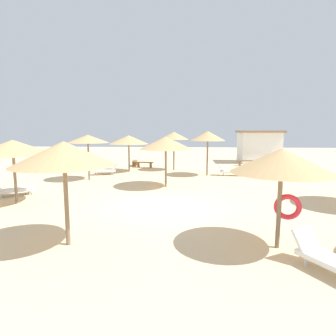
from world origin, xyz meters
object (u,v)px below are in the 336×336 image
at_px(parasol_6, 88,139).
at_px(bench_2, 144,164).
at_px(parasol_2, 208,136).
at_px(lounger_2, 231,171).
at_px(parasol_3, 282,162).
at_px(lounger_3, 331,259).
at_px(parasol_7, 166,143).
at_px(parasol_0, 129,140).
at_px(lounger_0, 105,170).
at_px(bench_0, 246,162).
at_px(parasol_1, 13,147).
at_px(lounger_1, 12,190).
at_px(beach_cabana, 259,146).
at_px(parasol_4, 174,136).
at_px(parasol_5, 64,154).
at_px(bench_1, 135,162).

relative_size(parasol_6, bench_2, 1.87).
xyz_separation_m(parasol_2, lounger_2, (1.64, 0.03, -2.43)).
height_order(parasol_3, lounger_3, parasol_3).
distance_m(parasol_7, lounger_3, 10.41).
distance_m(parasol_0, lounger_3, 16.69).
xyz_separation_m(lounger_3, bench_2, (-6.91, 17.02, 0.02)).
height_order(lounger_0, bench_0, lounger_0).
bearing_deg(parasol_1, lounger_0, 79.12).
distance_m(parasol_3, bench_2, 16.99).
distance_m(parasol_7, lounger_2, 6.29).
bearing_deg(lounger_0, parasol_3, -54.69).
height_order(parasol_0, bench_2, parasol_0).
height_order(lounger_1, lounger_3, lounger_3).
distance_m(lounger_2, beach_cabana, 9.35).
bearing_deg(lounger_3, parasol_1, 154.24).
height_order(lounger_1, lounger_2, lounger_2).
height_order(parasol_0, parasol_2, parasol_2).
bearing_deg(bench_0, lounger_0, -151.61).
bearing_deg(lounger_1, parasol_3, -25.16).
xyz_separation_m(parasol_1, parasol_3, (9.86, -3.83, -0.09)).
height_order(parasol_0, parasol_7, parasol_7).
bearing_deg(lounger_3, parasol_0, 117.76).
height_order(parasol_2, beach_cabana, beach_cabana).
relative_size(parasol_4, lounger_2, 1.57).
bearing_deg(lounger_0, lounger_1, -111.42).
bearing_deg(parasol_1, bench_2, 72.66).
bearing_deg(parasol_4, parasol_3, -76.05).
distance_m(parasol_1, parasol_2, 11.98).
distance_m(bench_2, beach_cabana, 11.66).
relative_size(lounger_1, bench_2, 1.23).
height_order(parasol_4, parasol_5, parasol_4).
xyz_separation_m(parasol_2, parasol_7, (-2.58, -4.13, -0.30)).
bearing_deg(parasol_7, parasol_2, 58.03).
distance_m(parasol_0, parasol_3, 15.05).
xyz_separation_m(parasol_1, beach_cabana, (14.31, 16.60, -0.86)).
xyz_separation_m(bench_0, beach_cabana, (1.70, 2.67, 1.24)).
relative_size(parasol_7, bench_2, 1.91).
bearing_deg(lounger_3, lounger_1, 151.17).
bearing_deg(parasol_3, lounger_3, -59.74).
distance_m(bench_1, beach_cabana, 12.27).
xyz_separation_m(parasol_7, bench_2, (-2.46, 7.84, -2.11)).
relative_size(lounger_3, bench_2, 1.24).
distance_m(parasol_3, parasol_5, 5.76).
xyz_separation_m(parasol_2, parasol_4, (-2.47, 2.42, -0.04)).
distance_m(parasol_1, bench_0, 18.90).
height_order(lounger_1, bench_1, lounger_1).
xyz_separation_m(parasol_0, bench_0, (9.69, 4.40, -2.09)).
relative_size(parasol_1, lounger_1, 1.69).
bearing_deg(parasol_5, bench_0, 64.73).
relative_size(parasol_0, parasol_1, 0.94).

